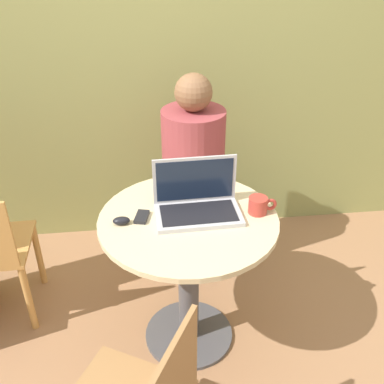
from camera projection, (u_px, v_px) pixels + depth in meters
The scene contains 8 objects.
ground_plane at pixel (189, 335), 2.35m from camera, with size 12.00×12.00×0.00m, color #9E704C.
back_wall at pixel (168, 36), 2.55m from camera, with size 7.00×0.05×2.60m.
round_table at pixel (189, 256), 2.08m from camera, with size 0.79×0.79×0.74m.
laptop at pixel (197, 202), 1.98m from camera, with size 0.38×0.23×0.24m.
cell_phone at pixel (142, 217), 1.96m from camera, with size 0.07×0.10×0.02m.
computer_mouse at pixel (121, 221), 1.92m from camera, with size 0.07×0.04×0.03m.
coffee_cup at pixel (259, 205), 1.98m from camera, with size 0.13×0.08×0.08m.
person_seated at pixel (192, 188), 2.66m from camera, with size 0.36×0.54×1.21m.
Camera 1 is at (-0.18, -1.62, 1.86)m, focal length 42.00 mm.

